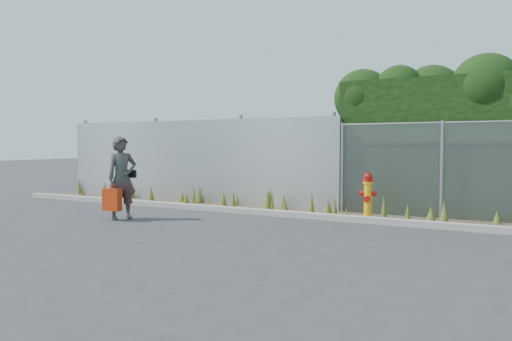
% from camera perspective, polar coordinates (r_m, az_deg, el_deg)
% --- Properties ---
extents(ground, '(80.00, 80.00, 0.00)m').
position_cam_1_polar(ground, '(9.34, -2.59, -6.58)').
color(ground, '#333335').
rests_on(ground, ground).
extents(curb, '(16.00, 0.22, 0.12)m').
position_cam_1_polar(curb, '(10.88, 2.41, -4.89)').
color(curb, '#9C988C').
rests_on(curb, ground).
extents(weed_strip, '(16.00, 1.26, 0.55)m').
position_cam_1_polar(weed_strip, '(11.39, 3.99, -4.12)').
color(weed_strip, '#493A2A').
rests_on(weed_strip, ground).
extents(corrugated_fence, '(8.50, 0.21, 2.30)m').
position_cam_1_polar(corrugated_fence, '(13.53, -7.62, 1.06)').
color(corrugated_fence, '#B5B8BC').
rests_on(corrugated_fence, ground).
extents(chainlink_fence, '(6.50, 0.07, 2.05)m').
position_cam_1_polar(chainlink_fence, '(10.86, 25.95, -0.06)').
color(chainlink_fence, gray).
rests_on(chainlink_fence, ground).
extents(fire_hydrant, '(0.33, 0.30, 1.00)m').
position_cam_1_polar(fire_hydrant, '(10.54, 12.65, -2.91)').
color(fire_hydrant, yellow).
rests_on(fire_hydrant, ground).
extents(woman, '(0.62, 0.74, 1.72)m').
position_cam_1_polar(woman, '(10.69, -15.07, -0.83)').
color(woman, '#0E5E4E').
rests_on(woman, ground).
extents(red_tote_bag, '(0.41, 0.15, 0.53)m').
position_cam_1_polar(red_tote_bag, '(10.58, -16.13, -3.22)').
color(red_tote_bag, '#AD2B09').
extents(black_shoulder_bag, '(0.21, 0.09, 0.16)m').
position_cam_1_polar(black_shoulder_bag, '(10.74, -14.10, -0.37)').
color(black_shoulder_bag, black).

